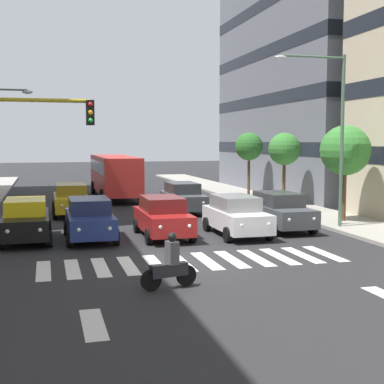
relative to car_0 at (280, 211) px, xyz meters
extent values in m
plane|color=#262628|center=(5.57, 5.35, -0.89)|extent=(180.00, 180.00, 0.00)
cube|color=slate|center=(-11.51, -16.09, 9.81)|extent=(11.79, 20.10, 21.39)
cube|color=black|center=(-11.51, -16.09, 2.68)|extent=(11.83, 20.14, 0.90)
cube|color=black|center=(-11.51, -16.09, 6.25)|extent=(11.83, 20.14, 0.90)
cube|color=black|center=(-11.51, -16.09, 9.81)|extent=(11.83, 20.14, 0.90)
cube|color=black|center=(-11.51, -16.09, 13.38)|extent=(11.83, 20.14, 0.90)
cube|color=silver|center=(0.62, 5.35, -0.88)|extent=(0.45, 2.80, 0.01)
cube|color=silver|center=(1.52, 5.35, -0.88)|extent=(0.45, 2.80, 0.01)
cube|color=silver|center=(2.42, 5.35, -0.88)|extent=(0.45, 2.80, 0.01)
cube|color=silver|center=(3.32, 5.35, -0.88)|extent=(0.45, 2.80, 0.01)
cube|color=silver|center=(4.22, 5.35, -0.88)|extent=(0.45, 2.80, 0.01)
cube|color=silver|center=(5.12, 5.35, -0.88)|extent=(0.45, 2.80, 0.01)
cube|color=silver|center=(6.02, 5.35, -0.88)|extent=(0.45, 2.80, 0.01)
cube|color=silver|center=(6.92, 5.35, -0.88)|extent=(0.45, 2.80, 0.01)
cube|color=silver|center=(7.82, 5.35, -0.88)|extent=(0.45, 2.80, 0.01)
cube|color=silver|center=(8.72, 5.35, -0.88)|extent=(0.45, 2.80, 0.01)
cube|color=silver|center=(9.62, 5.35, -0.88)|extent=(0.45, 2.80, 0.01)
cube|color=silver|center=(10.52, 5.35, -0.88)|extent=(0.45, 2.80, 0.01)
cube|color=silver|center=(9.43, 10.85, -0.88)|extent=(0.50, 2.20, 0.01)
cube|color=#474C51|center=(0.00, 0.05, -0.17)|extent=(1.80, 4.40, 0.80)
cube|color=#343639|center=(0.00, -0.15, 0.53)|extent=(1.58, 2.46, 0.60)
cylinder|color=black|center=(-0.90, 1.50, -0.57)|extent=(0.22, 0.64, 0.64)
cylinder|color=black|center=(0.90, 1.50, -0.57)|extent=(0.22, 0.64, 0.64)
cylinder|color=black|center=(-0.90, -1.40, -0.57)|extent=(0.22, 0.64, 0.64)
cylinder|color=black|center=(0.90, -1.40, -0.57)|extent=(0.22, 0.64, 0.64)
sphere|color=white|center=(-0.58, 2.20, -0.09)|extent=(0.18, 0.18, 0.18)
sphere|color=white|center=(0.58, 2.20, -0.09)|extent=(0.18, 0.18, 0.18)
cube|color=silver|center=(2.45, 0.95, -0.17)|extent=(1.80, 4.40, 0.80)
cube|color=gray|center=(2.45, 0.75, 0.53)|extent=(1.58, 2.46, 0.60)
cylinder|color=black|center=(1.55, 2.40, -0.57)|extent=(0.22, 0.64, 0.64)
cylinder|color=black|center=(3.35, 2.40, -0.57)|extent=(0.22, 0.64, 0.64)
cylinder|color=black|center=(1.55, -0.51, -0.57)|extent=(0.22, 0.64, 0.64)
cylinder|color=black|center=(3.35, -0.51, -0.57)|extent=(0.22, 0.64, 0.64)
sphere|color=white|center=(1.87, 3.10, -0.09)|extent=(0.18, 0.18, 0.18)
sphere|color=white|center=(3.03, 3.10, -0.09)|extent=(0.18, 0.18, 0.18)
cube|color=maroon|center=(5.61, 0.53, -0.17)|extent=(1.80, 4.40, 0.80)
cube|color=maroon|center=(5.61, 0.33, 0.53)|extent=(1.58, 2.46, 0.60)
cylinder|color=black|center=(4.71, 1.98, -0.57)|extent=(0.22, 0.64, 0.64)
cylinder|color=black|center=(6.51, 1.98, -0.57)|extent=(0.22, 0.64, 0.64)
cylinder|color=black|center=(4.71, -0.92, -0.57)|extent=(0.22, 0.64, 0.64)
cylinder|color=black|center=(6.51, -0.92, -0.57)|extent=(0.22, 0.64, 0.64)
sphere|color=white|center=(5.03, 2.68, -0.09)|extent=(0.18, 0.18, 0.18)
sphere|color=white|center=(6.18, 2.68, -0.09)|extent=(0.18, 0.18, 0.18)
cube|color=navy|center=(8.66, 0.31, -0.17)|extent=(1.80, 4.40, 0.80)
cube|color=#1D2547|center=(8.66, 0.11, 0.53)|extent=(1.58, 2.46, 0.60)
cylinder|color=black|center=(7.76, 1.77, -0.57)|extent=(0.22, 0.64, 0.64)
cylinder|color=black|center=(9.56, 1.77, -0.57)|extent=(0.22, 0.64, 0.64)
cylinder|color=black|center=(7.76, -1.14, -0.57)|extent=(0.22, 0.64, 0.64)
cylinder|color=black|center=(9.56, -1.14, -0.57)|extent=(0.22, 0.64, 0.64)
sphere|color=white|center=(8.09, 2.46, -0.09)|extent=(0.18, 0.18, 0.18)
sphere|color=white|center=(9.24, 2.46, -0.09)|extent=(0.18, 0.18, 0.18)
cube|color=black|center=(11.21, -0.01, -0.17)|extent=(1.80, 4.40, 0.80)
cube|color=yellow|center=(11.21, -0.21, 0.53)|extent=(1.58, 2.46, 0.60)
cylinder|color=black|center=(10.31, 1.44, -0.57)|extent=(0.22, 0.64, 0.64)
cylinder|color=black|center=(12.11, 1.44, -0.57)|extent=(0.22, 0.64, 0.64)
cylinder|color=black|center=(10.31, -1.46, -0.57)|extent=(0.22, 0.64, 0.64)
cylinder|color=black|center=(12.11, -1.46, -0.57)|extent=(0.22, 0.64, 0.64)
sphere|color=white|center=(10.63, 2.14, -0.09)|extent=(0.18, 0.18, 0.18)
sphere|color=white|center=(11.78, 2.14, -0.09)|extent=(0.18, 0.18, 0.18)
cube|color=gold|center=(9.05, -7.54, -0.17)|extent=(1.80, 4.40, 0.80)
cube|color=olive|center=(9.05, -7.74, 0.53)|extent=(1.58, 2.46, 0.60)
cylinder|color=black|center=(8.15, -6.09, -0.57)|extent=(0.22, 0.64, 0.64)
cylinder|color=black|center=(9.95, -6.09, -0.57)|extent=(0.22, 0.64, 0.64)
cylinder|color=black|center=(8.15, -8.99, -0.57)|extent=(0.22, 0.64, 0.64)
cylinder|color=black|center=(9.95, -8.99, -0.57)|extent=(0.22, 0.64, 0.64)
sphere|color=white|center=(8.48, -5.39, -0.09)|extent=(0.18, 0.18, 0.18)
sphere|color=white|center=(9.63, -5.39, -0.09)|extent=(0.18, 0.18, 0.18)
cube|color=#474C51|center=(2.84, -6.91, -0.17)|extent=(1.80, 4.40, 0.80)
cube|color=#343639|center=(2.84, -7.11, 0.53)|extent=(1.58, 2.46, 0.60)
cylinder|color=black|center=(1.94, -5.46, -0.57)|extent=(0.22, 0.64, 0.64)
cylinder|color=black|center=(3.74, -5.46, -0.57)|extent=(0.22, 0.64, 0.64)
cylinder|color=black|center=(1.94, -8.36, -0.57)|extent=(0.22, 0.64, 0.64)
cylinder|color=black|center=(3.74, -8.36, -0.57)|extent=(0.22, 0.64, 0.64)
sphere|color=white|center=(2.26, -4.76, -0.09)|extent=(0.18, 0.18, 0.18)
sphere|color=white|center=(3.41, -4.76, -0.09)|extent=(0.18, 0.18, 0.18)
cube|color=red|center=(5.61, -16.06, 0.86)|extent=(2.50, 10.50, 2.50)
cube|color=black|center=(5.61, -16.06, 1.41)|extent=(2.52, 9.87, 0.80)
cylinder|color=black|center=(4.36, -12.38, -0.39)|extent=(0.28, 1.00, 1.00)
cylinder|color=black|center=(6.86, -12.38, -0.39)|extent=(0.28, 1.00, 1.00)
cylinder|color=black|center=(4.36, -19.21, -0.39)|extent=(0.28, 1.00, 1.00)
cylinder|color=black|center=(6.86, -19.21, -0.39)|extent=(0.28, 1.00, 1.00)
cylinder|color=black|center=(7.67, 8.55, -0.59)|extent=(0.61, 0.24, 0.60)
cylinder|color=black|center=(6.61, 8.28, -0.59)|extent=(0.61, 0.24, 0.60)
cube|color=#232328|center=(7.14, 8.42, -0.37)|extent=(1.13, 0.50, 0.36)
cube|color=#4C4C51|center=(7.04, 8.39, 0.11)|extent=(0.36, 0.42, 0.64)
sphere|color=black|center=(7.04, 8.39, 0.55)|extent=(0.26, 0.26, 0.26)
cylinder|color=#AD991E|center=(10.96, 5.92, 4.41)|extent=(3.87, 0.12, 0.12)
cube|color=black|center=(9.02, 5.92, 4.06)|extent=(0.24, 0.28, 0.76)
sphere|color=red|center=(9.02, 6.07, 4.30)|extent=(0.14, 0.14, 0.14)
sphere|color=orange|center=(9.02, 6.07, 4.06)|extent=(0.14, 0.14, 0.14)
sphere|color=green|center=(9.02, 6.07, 3.82)|extent=(0.14, 0.14, 0.14)
cylinder|color=#4C6B56|center=(-2.75, 0.64, 3.17)|extent=(0.16, 0.16, 7.82)
cylinder|color=#4C6B56|center=(-1.20, 0.64, 6.93)|extent=(3.09, 0.10, 0.10)
ellipsoid|color=#B7BCC1|center=(0.34, 0.64, 6.83)|extent=(0.56, 0.28, 0.20)
cylinder|color=#4C6B56|center=(12.55, -7.50, 5.90)|extent=(2.70, 0.10, 0.10)
ellipsoid|color=#B7BCC1|center=(11.20, -7.50, 5.80)|extent=(0.56, 0.28, 0.20)
cylinder|color=#513823|center=(-3.86, -0.89, 0.64)|extent=(0.20, 0.20, 2.75)
sphere|color=#387F33|center=(-3.86, -0.89, 2.75)|extent=(2.47, 2.47, 2.47)
cylinder|color=#513823|center=(-3.88, -7.95, 0.69)|extent=(0.20, 0.20, 2.86)
sphere|color=#387F33|center=(-3.88, -7.95, 2.72)|extent=(1.99, 1.99, 1.99)
cylinder|color=#513823|center=(-3.98, -14.20, 0.73)|extent=(0.20, 0.20, 2.94)
sphere|color=#2D6B28|center=(-3.98, -14.20, 2.81)|extent=(2.04, 2.04, 2.04)
camera|label=1|loc=(10.39, 22.79, 3.20)|focal=50.59mm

